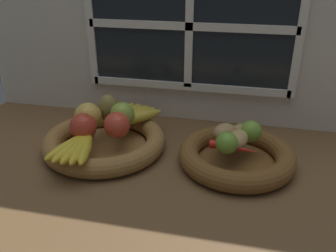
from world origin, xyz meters
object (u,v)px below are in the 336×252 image
Objects in this scene: potato_back at (247,132)px; banana_bunch_front at (77,147)px; banana_bunch_back at (133,115)px; lime_far at (251,131)px; chili_pepper at (234,148)px; apple_red_front at (83,127)px; potato_large at (238,139)px; fruit_bowl_right at (236,156)px; apple_green_back at (122,114)px; pear_brown at (108,109)px; apple_red_right at (117,125)px; fruit_bowl_left at (105,142)px; apple_golden_left at (88,116)px; potato_oblong at (224,132)px; lime_near at (227,143)px.

banana_bunch_front is at bearing -158.46° from potato_back.
potato_back is at bearing -9.70° from banana_bunch_back.
lime_far reaches higher than chili_pepper.
apple_red_front is 0.91× the size of potato_large.
potato_back reaches higher than banana_bunch_back.
apple_green_back reaches higher than fruit_bowl_right.
apple_green_back is 5.30cm from pear_brown.
chili_pepper is (31.52, -1.58, -2.40)cm from apple_red_right.
apple_green_back is at bearing 55.18° from fruit_bowl_left.
apple_golden_left is 13.80cm from banana_bunch_back.
chili_pepper is (2.95, -5.99, -1.18)cm from potato_oblong.
apple_golden_left is (-42.02, 1.57, 6.69)cm from fruit_bowl_right.
pear_brown is 19.33cm from banana_bunch_front.
fruit_bowl_right is 7.59cm from lime_far.
chili_pepper is (-3.84, -7.10, -1.68)cm from lime_far.
chili_pepper is (32.42, -8.55, -2.42)cm from apple_green_back.
apple_red_right reaches higher than banana_bunch_front.
lime_far is at bearing -27.26° from potato_back.
pear_brown is 0.68× the size of chili_pepper.
apple_green_back is 33.61cm from chili_pepper.
apple_golden_left is (-9.75, 3.11, 0.29)cm from apple_red_right.
potato_oblong is 6.90cm from lime_far.
banana_bunch_front is 2.11× the size of potato_large.
apple_red_front is 0.43× the size of banana_bunch_front.
lime_near is 2.68cm from chili_pepper.
lime_near reaches higher than potato_large.
banana_bunch_front reaches higher than chili_pepper.
fruit_bowl_left is 34.98cm from lime_near.
lime_near reaches higher than fruit_bowl_left.
potato_oblong is (33.25, 2.87, 5.18)cm from fruit_bowl_left.
lime_near reaches higher than potato_back.
fruit_bowl_left is 2.10× the size of banana_bunch_back.
pear_brown is at bearing 172.93° from chili_pepper.
apple_red_right is 10.61cm from pear_brown.
potato_back reaches higher than banana_bunch_front.
apple_green_back is (3.78, 5.44, 6.42)cm from fruit_bowl_left.
apple_green_back is 18.39cm from banana_bunch_front.
lime_near reaches higher than fruit_bowl_right.
potato_oblong is at bearing 4.94° from fruit_bowl_left.
banana_bunch_front is 1.36× the size of chili_pepper.
banana_bunch_front is (2.77, -13.36, -2.42)cm from apple_golden_left.
apple_golden_left reaches higher than potato_oblong.
lime_near is (36.60, 7.80, 1.40)cm from banana_bunch_front.
potato_oblong is 0.85× the size of potato_large.
potato_oblong is at bearing -4.97° from apple_green_back.
apple_green_back is 35.25cm from potato_back.
banana_bunch_back is at bearing 70.77° from banana_bunch_front.
banana_bunch_front is (-6.09, -17.22, -2.14)cm from apple_green_back.
chili_pepper is at bearing -23.47° from banana_bunch_back.
fruit_bowl_right is at bearing 56.31° from lime_near.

